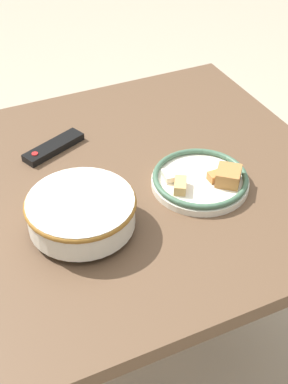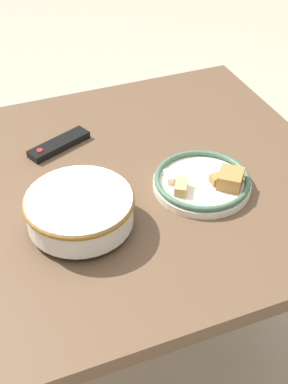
# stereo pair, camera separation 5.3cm
# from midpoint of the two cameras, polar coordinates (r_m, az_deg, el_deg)

# --- Properties ---
(ground_plane) EXTENTS (8.00, 8.00, 0.00)m
(ground_plane) POSITION_cam_midpoint_polar(r_m,az_deg,el_deg) (1.88, -1.45, -16.45)
(ground_plane) COLOR #B7A88E
(dining_table) EXTENTS (1.13, 0.96, 0.72)m
(dining_table) POSITION_cam_midpoint_polar(r_m,az_deg,el_deg) (1.40, -1.87, -1.78)
(dining_table) COLOR brown
(dining_table) RESTS_ON ground_plane
(noodle_bowl) EXTENTS (0.25, 0.25, 0.08)m
(noodle_bowl) POSITION_cam_midpoint_polar(r_m,az_deg,el_deg) (1.20, -5.62, -1.89)
(noodle_bowl) COLOR silver
(noodle_bowl) RESTS_ON dining_table
(food_plate) EXTENTS (0.24, 0.24, 0.06)m
(food_plate) POSITION_cam_midpoint_polar(r_m,az_deg,el_deg) (1.33, 7.48, 1.07)
(food_plate) COLOR silver
(food_plate) RESTS_ON dining_table
(tv_remote) EXTENTS (0.19, 0.11, 0.02)m
(tv_remote) POSITION_cam_midpoint_polar(r_m,az_deg,el_deg) (1.48, -8.04, 5.04)
(tv_remote) COLOR black
(tv_remote) RESTS_ON dining_table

